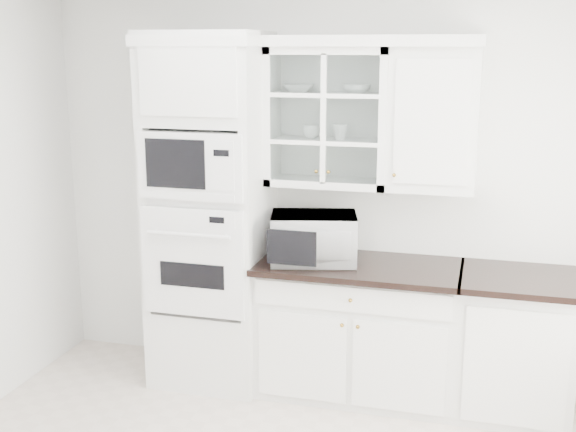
% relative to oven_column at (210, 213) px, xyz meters
% --- Properties ---
extents(room_shell, '(4.00, 3.50, 2.70)m').
position_rel_oven_column_xyz_m(room_shell, '(0.75, -0.99, 0.58)').
color(room_shell, white).
rests_on(room_shell, ground).
extents(oven_column, '(0.76, 0.68, 2.40)m').
position_rel_oven_column_xyz_m(oven_column, '(0.00, 0.00, 0.00)').
color(oven_column, white).
rests_on(oven_column, ground).
extents(base_cabinet_run, '(1.32, 0.67, 0.92)m').
position_rel_oven_column_xyz_m(base_cabinet_run, '(1.03, 0.03, -0.74)').
color(base_cabinet_run, white).
rests_on(base_cabinet_run, ground).
extents(extra_base_cabinet, '(0.72, 0.67, 0.92)m').
position_rel_oven_column_xyz_m(extra_base_cabinet, '(2.03, 0.03, -0.74)').
color(extra_base_cabinet, white).
rests_on(extra_base_cabinet, ground).
extents(upper_cabinet_glass, '(0.80, 0.33, 0.90)m').
position_rel_oven_column_xyz_m(upper_cabinet_glass, '(0.78, 0.17, 0.65)').
color(upper_cabinet_glass, white).
rests_on(upper_cabinet_glass, room_shell).
extents(upper_cabinet_solid, '(0.55, 0.33, 0.90)m').
position_rel_oven_column_xyz_m(upper_cabinet_solid, '(1.46, 0.17, 0.65)').
color(upper_cabinet_solid, white).
rests_on(upper_cabinet_solid, room_shell).
extents(crown_molding, '(2.14, 0.38, 0.07)m').
position_rel_oven_column_xyz_m(crown_molding, '(0.68, 0.14, 1.14)').
color(crown_molding, white).
rests_on(crown_molding, room_shell).
extents(countertop_microwave, '(0.64, 0.58, 0.32)m').
position_rel_oven_column_xyz_m(countertop_microwave, '(0.73, -0.01, -0.12)').
color(countertop_microwave, white).
rests_on(countertop_microwave, base_cabinet_run).
extents(bowl_a, '(0.23, 0.23, 0.05)m').
position_rel_oven_column_xyz_m(bowl_a, '(0.57, 0.18, 0.84)').
color(bowl_a, white).
rests_on(bowl_a, upper_cabinet_glass).
extents(bowl_b, '(0.19, 0.19, 0.05)m').
position_rel_oven_column_xyz_m(bowl_b, '(0.96, 0.18, 0.84)').
color(bowl_b, white).
rests_on(bowl_b, upper_cabinet_glass).
extents(cup_a, '(0.14, 0.14, 0.09)m').
position_rel_oven_column_xyz_m(cup_a, '(0.66, 0.16, 0.55)').
color(cup_a, white).
rests_on(cup_a, upper_cabinet_glass).
extents(cup_b, '(0.12, 0.12, 0.10)m').
position_rel_oven_column_xyz_m(cup_b, '(0.86, 0.15, 0.56)').
color(cup_b, white).
rests_on(cup_b, upper_cabinet_glass).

